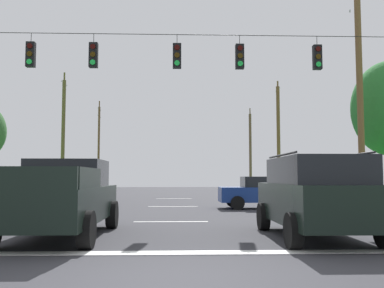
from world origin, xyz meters
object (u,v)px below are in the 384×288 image
distant_car_crossing_white (351,188)px  utility_pole_near_left (250,149)px  distant_car_oncoming (264,192)px  utility_pole_distant_left (99,145)px  overhead_signal_span (169,103)px  utility_pole_distant_right (63,135)px  suv_black (315,195)px  utility_pole_mid_right (360,98)px  utility_pole_far_right (278,138)px  pickup_truck (62,198)px

distant_car_crossing_white → utility_pole_near_left: 26.64m
distant_car_oncoming → utility_pole_distant_left: size_ratio=0.39×
overhead_signal_span → utility_pole_distant_right: (-9.69, 22.04, 0.90)m
suv_black → utility_pole_near_left: (5.96, 44.28, 3.98)m
overhead_signal_span → utility_pole_mid_right: 10.15m
suv_black → utility_pole_far_right: 29.06m
distant_car_oncoming → utility_pole_distant_right: (-14.20, 17.52, 4.39)m
pickup_truck → utility_pole_mid_right: utility_pole_mid_right is taller
suv_black → distant_car_crossing_white: suv_black is taller
overhead_signal_span → utility_pole_far_right: size_ratio=1.77×
suv_black → distant_car_oncoming: size_ratio=1.12×
pickup_truck → utility_pole_distant_left: utility_pole_distant_left is taller
distant_car_oncoming → utility_pole_distant_left: bearing=112.6°
suv_black → distant_car_oncoming: 10.16m
distant_car_crossing_white → overhead_signal_span: bearing=-133.8°
overhead_signal_span → distant_car_oncoming: (4.51, 4.52, -3.50)m
overhead_signal_span → utility_pole_distant_right: utility_pole_distant_right is taller
distant_car_crossing_white → utility_pole_distant_right: utility_pole_distant_right is taller
pickup_truck → utility_pole_distant_left: size_ratio=0.49×
pickup_truck → utility_pole_distant_right: 28.38m
suv_black → distant_car_crossing_white: bearing=65.5°
overhead_signal_span → utility_pole_near_left: utility_pole_near_left is taller
utility_pole_mid_right → utility_pole_distant_right: (-18.86, 17.81, -0.12)m
utility_pole_far_right → utility_pole_distant_left: bearing=141.0°
pickup_truck → utility_pole_near_left: (12.26, 43.79, 4.07)m
utility_pole_far_right → suv_black: bearing=-101.6°
utility_pole_mid_right → utility_pole_near_left: (0.51, 34.45, -0.27)m
pickup_truck → distant_car_oncoming: size_ratio=1.26×
utility_pole_distant_right → utility_pole_distant_left: utility_pole_distant_left is taller
utility_pole_mid_right → distant_car_crossing_white: bearing=71.4°
utility_pole_near_left → utility_pole_distant_right: 25.54m
pickup_truck → utility_pole_distant_left: 43.82m
distant_car_crossing_white → utility_pole_far_right: utility_pole_far_right is taller
utility_pole_mid_right → utility_pole_distant_left: (-18.60, 33.71, 0.22)m
overhead_signal_span → distant_car_oncoming: size_ratio=4.23×
overhead_signal_span → pickup_truck: bearing=-116.7°
suv_black → pickup_truck: bearing=175.6°
pickup_truck → distant_car_crossing_white: size_ratio=1.23×
utility_pole_near_left → utility_pole_distant_right: (-19.38, -16.64, 0.15)m
utility_pole_near_left → utility_pole_distant_left: 19.13m
utility_pole_distant_left → overhead_signal_span: bearing=-76.0°
distant_car_oncoming → suv_black: bearing=-94.4°
utility_pole_far_right → utility_pole_distant_right: utility_pole_distant_right is taller
utility_pole_near_left → utility_pole_mid_right: bearing=-90.9°
suv_black → distant_car_oncoming: bearing=85.6°
pickup_truck → utility_pole_near_left: size_ratio=0.52×
overhead_signal_span → distant_car_crossing_white: (11.96, 12.48, -3.50)m
utility_pole_far_right → utility_pole_near_left: (0.17, 16.08, 0.03)m
suv_black → utility_pole_far_right: (5.79, 28.20, 3.95)m
distant_car_crossing_white → utility_pole_distant_right: 24.07m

